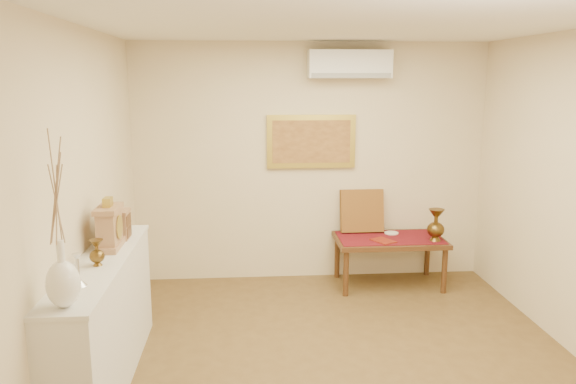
{
  "coord_description": "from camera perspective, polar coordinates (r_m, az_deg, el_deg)",
  "views": [
    {
      "loc": [
        -0.75,
        -4.05,
        2.3
      ],
      "look_at": [
        -0.35,
        1.15,
        1.24
      ],
      "focal_mm": 35.0,
      "sensor_mm": 36.0,
      "label": 1
    }
  ],
  "objects": [
    {
      "name": "plate",
      "position": [
        6.54,
        10.46,
        -4.11
      ],
      "size": [
        0.16,
        0.16,
        0.01
      ],
      "primitive_type": "cylinder",
      "color": "white",
      "rests_on": "table_cloth"
    },
    {
      "name": "brass_urn_small",
      "position": [
        4.25,
        -18.87,
        -5.51
      ],
      "size": [
        0.11,
        0.11,
        0.25
      ],
      "primitive_type": null,
      "color": "brown",
      "rests_on": "display_ledge"
    },
    {
      "name": "wall_front",
      "position": [
        2.17,
        16.83,
        -14.96
      ],
      "size": [
        4.0,
        0.02,
        2.7
      ],
      "primitive_type": "cube",
      "color": "beige",
      "rests_on": "ground"
    },
    {
      "name": "wall_left",
      "position": [
        4.34,
        -21.08,
        -1.91
      ],
      "size": [
        0.02,
        4.5,
        2.7
      ],
      "primitive_type": "cube",
      "color": "beige",
      "rests_on": "ground"
    },
    {
      "name": "candlestick",
      "position": [
        3.88,
        -20.58,
        -7.42
      ],
      "size": [
        0.1,
        0.1,
        0.22
      ],
      "primitive_type": null,
      "color": "silver",
      "rests_on": "display_ledge"
    },
    {
      "name": "ac_unit",
      "position": [
        6.28,
        6.27,
        12.77
      ],
      "size": [
        0.9,
        0.25,
        0.3
      ],
      "color": "white",
      "rests_on": "wall_back"
    },
    {
      "name": "floor",
      "position": [
        4.71,
        5.53,
        -17.75
      ],
      "size": [
        4.5,
        4.5,
        0.0
      ],
      "primitive_type": "plane",
      "color": "brown",
      "rests_on": "ground"
    },
    {
      "name": "wall_back",
      "position": [
        6.41,
        2.33,
        2.96
      ],
      "size": [
        4.0,
        0.02,
        2.7
      ],
      "primitive_type": "cube",
      "color": "beige",
      "rests_on": "ground"
    },
    {
      "name": "wooden_chest",
      "position": [
        4.89,
        -16.73,
        -3.16
      ],
      "size": [
        0.16,
        0.21,
        0.24
      ],
      "color": "#A87C56",
      "rests_on": "display_ledge"
    },
    {
      "name": "brass_urn_tall",
      "position": [
        6.31,
        14.81,
        -2.91
      ],
      "size": [
        0.19,
        0.19,
        0.43
      ],
      "primitive_type": null,
      "color": "brown",
      "rests_on": "table_cloth"
    },
    {
      "name": "ceiling",
      "position": [
        4.14,
        6.28,
        16.99
      ],
      "size": [
        4.5,
        4.5,
        0.0
      ],
      "primitive_type": "plane",
      "rotation": [
        3.14,
        0.0,
        0.0
      ],
      "color": "white",
      "rests_on": "ground"
    },
    {
      "name": "white_vase",
      "position": [
        3.45,
        -22.32,
        -2.85
      ],
      "size": [
        0.2,
        0.2,
        1.03
      ],
      "primitive_type": null,
      "color": "white",
      "rests_on": "display_ledge"
    },
    {
      "name": "display_ledge",
      "position": [
        4.56,
        -18.13,
        -12.45
      ],
      "size": [
        0.37,
        2.02,
        0.98
      ],
      "color": "silver",
      "rests_on": "floor"
    },
    {
      "name": "menu",
      "position": [
        6.21,
        9.65,
        -4.9
      ],
      "size": [
        0.28,
        0.31,
        0.01
      ],
      "primitive_type": "cube",
      "rotation": [
        0.0,
        0.0,
        0.52
      ],
      "color": "maroon",
      "rests_on": "table_cloth"
    },
    {
      "name": "mantel_clock",
      "position": [
        4.62,
        -17.67,
        -3.41
      ],
      "size": [
        0.17,
        0.36,
        0.41
      ],
      "color": "#A87C56",
      "rests_on": "display_ledge"
    },
    {
      "name": "table_cloth",
      "position": [
        6.38,
        10.28,
        -4.58
      ],
      "size": [
        1.14,
        0.59,
        0.01
      ],
      "primitive_type": "cube",
      "color": "maroon",
      "rests_on": "low_table"
    },
    {
      "name": "painting",
      "position": [
        6.36,
        2.37,
        5.15
      ],
      "size": [
        1.0,
        0.06,
        0.6
      ],
      "color": "gold",
      "rests_on": "wall_back"
    },
    {
      "name": "low_table",
      "position": [
        6.4,
        10.26,
        -5.18
      ],
      "size": [
        1.2,
        0.7,
        0.55
      ],
      "color": "#4F2E17",
      "rests_on": "floor"
    },
    {
      "name": "cushion",
      "position": [
        6.51,
        7.51,
        -1.9
      ],
      "size": [
        0.49,
        0.2,
        0.5
      ],
      "primitive_type": "cube",
      "rotation": [
        -0.21,
        0.0,
        0.0
      ],
      "color": "#5F2313",
      "rests_on": "table_cloth"
    }
  ]
}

